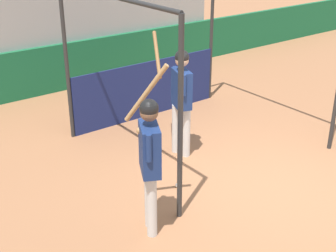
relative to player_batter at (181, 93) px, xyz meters
The scene contains 7 objects.
ground_plane 2.07m from the player_batter, 75.98° to the right, with size 60.00×60.00×0.00m, color #9E6642.
outfield_wall 4.25m from the player_batter, 84.24° to the left, with size 24.00×0.12×1.09m.
bleacher_section 5.87m from the player_batter, 85.87° to the left, with size 7.60×3.20×2.77m.
batting_cage 1.23m from the player_batter, 64.45° to the left, with size 3.44×3.23×2.77m.
player_batter is the anchor object (origin of this frame).
player_waiting 2.18m from the player_batter, 138.59° to the right, with size 0.60×0.84×2.15m.
baseball 1.55m from the player_batter, 130.36° to the right, with size 0.07×0.07×0.07m.
Camera 1 is at (-4.91, -3.88, 3.73)m, focal length 50.00 mm.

